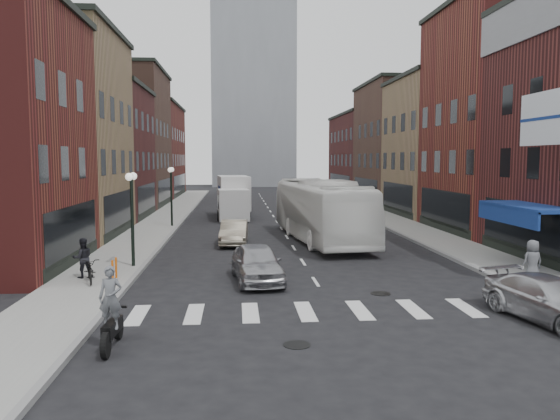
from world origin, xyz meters
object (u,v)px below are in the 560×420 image
at_px(sedan_left_near, 257,263).
at_px(motorcycle_rider, 111,310).
at_px(parked_bicycle, 90,270).
at_px(ped_left_solo, 83,258).
at_px(streetlamp_near, 132,201).
at_px(bike_rack, 114,269).
at_px(sedan_left_far, 234,232).
at_px(billboard_sign, 545,120).
at_px(streetlamp_far, 171,185).
at_px(curb_car, 550,300).
at_px(box_truck, 233,197).
at_px(transit_bus, 321,210).
at_px(ped_right_c, 532,262).

bearing_deg(sedan_left_near, motorcycle_rider, -124.54).
bearing_deg(motorcycle_rider, parked_bicycle, 111.82).
bearing_deg(parked_bicycle, ped_left_solo, 104.45).
distance_m(streetlamp_near, parked_bicycle, 3.93).
relative_size(streetlamp_near, bike_rack, 5.14).
distance_m(motorcycle_rider, sedan_left_far, 16.59).
height_order(billboard_sign, sedan_left_far, billboard_sign).
xyz_separation_m(billboard_sign, streetlamp_far, (-15.99, 17.50, -3.22)).
distance_m(sedan_left_near, ped_left_solo, 6.67).
bearing_deg(curb_car, ped_left_solo, 143.68).
bearing_deg(streetlamp_near, billboard_sign, -12.35).
xyz_separation_m(billboard_sign, bike_rack, (-16.19, 0.80, -5.58)).
distance_m(streetlamp_near, ped_left_solo, 3.34).
bearing_deg(curb_car, motorcycle_rider, 173.07).
distance_m(box_truck, curb_car, 30.06).
bearing_deg(sedan_left_far, ped_left_solo, -120.85).
bearing_deg(parked_bicycle, transit_bus, 28.90).
bearing_deg(billboard_sign, bike_rack, 177.17).
xyz_separation_m(streetlamp_far, sedan_left_far, (4.25, -7.59, -2.25)).
relative_size(sedan_left_near, parked_bicycle, 2.42).
xyz_separation_m(curb_car, ped_left_solo, (-14.87, 6.37, 0.27)).
height_order(sedan_left_near, parked_bicycle, sedan_left_near).
xyz_separation_m(transit_bus, parked_bicycle, (-10.19, -10.43, -1.14)).
distance_m(streetlamp_near, motorcycle_rider, 10.18).
xyz_separation_m(streetlamp_near, box_truck, (4.16, 19.99, -1.29)).
xyz_separation_m(curb_car, ped_right_c, (1.78, 4.11, 0.31)).
relative_size(billboard_sign, bike_rack, 4.62).
height_order(box_truck, ped_right_c, box_truck).
height_order(sedan_left_near, curb_car, sedan_left_near).
xyz_separation_m(bike_rack, ped_right_c, (15.37, -1.79, 0.40)).
xyz_separation_m(streetlamp_near, parked_bicycle, (-0.99, -3.03, -2.30)).
height_order(parked_bicycle, ped_left_solo, ped_left_solo).
xyz_separation_m(bike_rack, parked_bicycle, (-0.79, -0.33, 0.06)).
distance_m(streetlamp_far, transit_bus, 11.38).
relative_size(bike_rack, curb_car, 0.18).
height_order(streetlamp_far, curb_car, streetlamp_far).
bearing_deg(box_truck, ped_left_solo, -109.65).
relative_size(box_truck, transit_bus, 0.61).
height_order(bike_rack, motorcycle_rider, motorcycle_rider).
distance_m(streetlamp_far, sedan_left_near, 17.70).
distance_m(billboard_sign, sedan_left_far, 16.30).
xyz_separation_m(billboard_sign, ped_right_c, (-0.82, -0.99, -5.18)).
height_order(sedan_left_far, ped_right_c, ped_right_c).
bearing_deg(sedan_left_far, curb_car, -55.93).
distance_m(streetlamp_near, curb_car, 16.08).
height_order(box_truck, sedan_left_far, box_truck).
relative_size(bike_rack, sedan_left_near, 0.19).
bearing_deg(parked_bicycle, curb_car, -37.92).
xyz_separation_m(sedan_left_far, curb_car, (9.14, -15.01, -0.02)).
distance_m(bike_rack, curb_car, 14.82).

